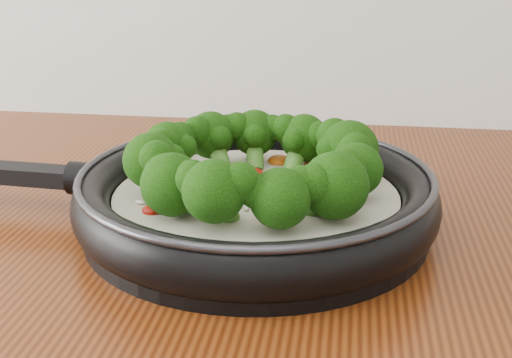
# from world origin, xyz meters

# --- Properties ---
(skillet) EXTENTS (0.55, 0.37, 0.10)m
(skillet) POSITION_xyz_m (0.09, 1.09, 0.94)
(skillet) COLOR black
(skillet) RESTS_ON counter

